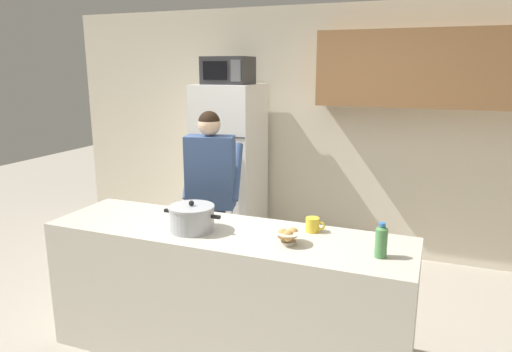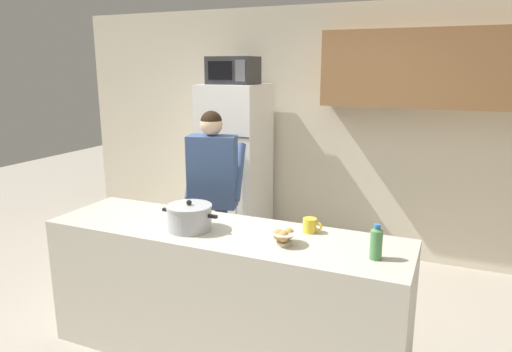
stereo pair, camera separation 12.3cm
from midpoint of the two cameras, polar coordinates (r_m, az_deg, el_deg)
name	(u,v)px [view 2 (the right image)]	position (r m, az deg, el deg)	size (l,w,h in m)	color
back_wall_unit	(344,119)	(4.99, 11.50, 6.93)	(6.00, 0.48, 2.60)	beige
kitchen_island	(224,294)	(3.28, -2.87, -14.23)	(2.45, 0.68, 0.92)	beige
refrigerator	(235,168)	(5.05, -1.88, 0.97)	(0.64, 0.68, 1.80)	white
microwave	(233,70)	(4.91, -2.09, 12.84)	(0.48, 0.37, 0.28)	#2D2D30
person_near_pot	(213,182)	(4.01, -4.45, -0.72)	(0.57, 0.51, 1.62)	#33384C
cooking_pot	(189,217)	(3.10, -7.05, -5.06)	(0.41, 0.30, 0.20)	#ADAFB5
coffee_mug	(310,225)	(3.07, 7.82, -6.04)	(0.13, 0.09, 0.10)	yellow
bread_bowl	(284,236)	(2.85, 4.67, -7.41)	(0.18, 0.18, 0.10)	beige
bottle_near_edge	(376,242)	(2.72, 15.83, -7.83)	(0.07, 0.07, 0.21)	#4C8C4C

